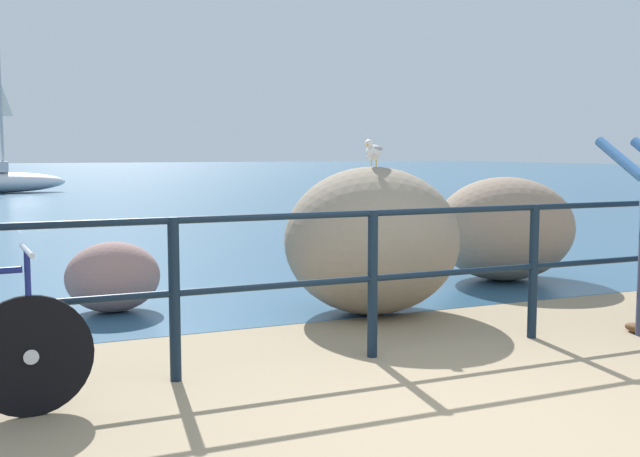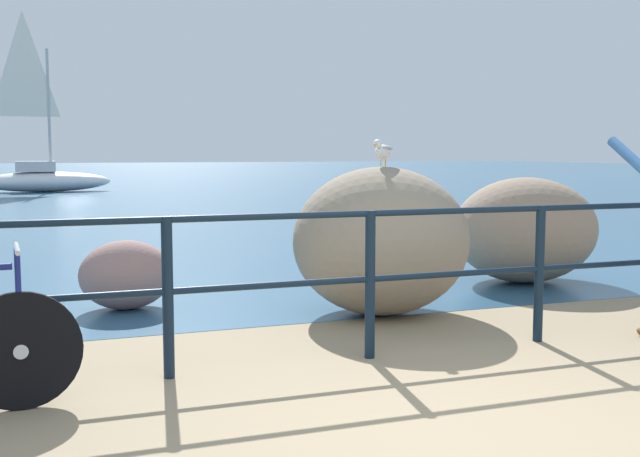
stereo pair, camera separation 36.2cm
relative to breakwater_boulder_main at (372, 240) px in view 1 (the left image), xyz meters
name	(u,v)px [view 1 (the left image)]	position (x,y,z in m)	size (l,w,h in m)	color
ground_plane	(75,203)	(-0.67, 17.02, -0.69)	(120.00, 120.00, 0.10)	#937F60
sea_surface	(23,174)	(-0.67, 44.86, -0.64)	(120.00, 90.00, 0.01)	#2D5675
promenade_railing	(373,266)	(-0.67, -1.29, -0.01)	(8.31, 0.07, 1.02)	black
breakwater_boulder_main	(372,240)	(0.00, 0.00, 0.00)	(1.55, 1.43, 1.29)	gray
breakwater_boulder_left	(113,277)	(-2.07, 0.97, -0.33)	(0.83, 0.66, 0.62)	gray
breakwater_boulder_right	(505,229)	(2.16, 0.97, -0.07)	(1.62, 1.33, 1.14)	gray
seagull	(374,150)	(0.02, 0.02, 0.78)	(0.30, 0.28, 0.23)	gold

